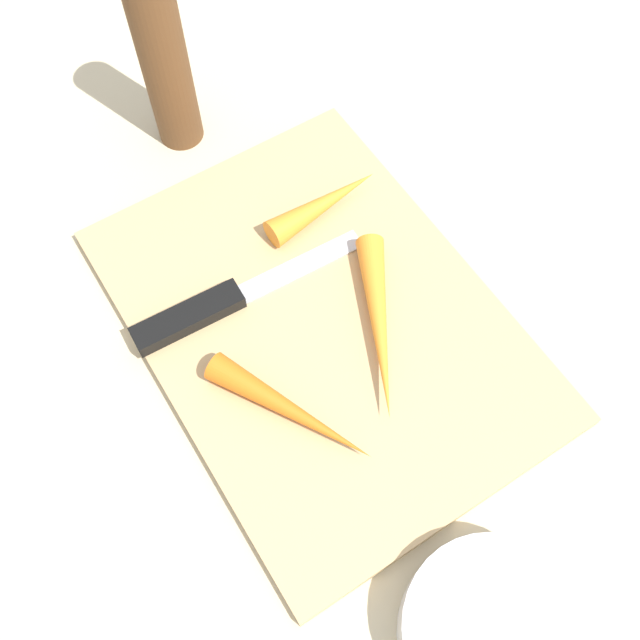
{
  "coord_description": "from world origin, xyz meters",
  "views": [
    {
      "loc": [
        0.22,
        -0.14,
        0.52
      ],
      "look_at": [
        0.0,
        0.0,
        0.01
      ],
      "focal_mm": 40.68,
      "sensor_mm": 36.0,
      "label": 1
    }
  ],
  "objects_px": {
    "carrot_longest": "(379,324)",
    "pepper_grinder": "(170,59)",
    "carrot_medium": "(290,410)",
    "knife": "(204,310)",
    "carrot_shortest": "(324,204)",
    "cutting_board": "(320,323)",
    "small_bowl": "(493,634)"
  },
  "relations": [
    {
      "from": "cutting_board",
      "to": "carrot_medium",
      "type": "height_order",
      "value": "carrot_medium"
    },
    {
      "from": "knife",
      "to": "carrot_longest",
      "type": "relative_size",
      "value": 1.33
    },
    {
      "from": "cutting_board",
      "to": "knife",
      "type": "relative_size",
      "value": 1.79
    },
    {
      "from": "carrot_longest",
      "to": "knife",
      "type": "bearing_deg",
      "value": -100.1
    },
    {
      "from": "carrot_shortest",
      "to": "small_bowl",
      "type": "distance_m",
      "value": 0.35
    },
    {
      "from": "cutting_board",
      "to": "knife",
      "type": "xyz_separation_m",
      "value": [
        -0.05,
        -0.07,
        0.01
      ]
    },
    {
      "from": "knife",
      "to": "cutting_board",
      "type": "bearing_deg",
      "value": -33.54
    },
    {
      "from": "carrot_shortest",
      "to": "pepper_grinder",
      "type": "relative_size",
      "value": 0.62
    },
    {
      "from": "knife",
      "to": "carrot_shortest",
      "type": "bearing_deg",
      "value": 16.23
    },
    {
      "from": "carrot_medium",
      "to": "cutting_board",
      "type": "bearing_deg",
      "value": 105.82
    },
    {
      "from": "carrot_medium",
      "to": "carrot_shortest",
      "type": "bearing_deg",
      "value": 113.45
    },
    {
      "from": "carrot_medium",
      "to": "carrot_longest",
      "type": "bearing_deg",
      "value": 77.2
    },
    {
      "from": "carrot_shortest",
      "to": "small_bowl",
      "type": "xyz_separation_m",
      "value": [
        0.34,
        -0.09,
        -0.01
      ]
    },
    {
      "from": "knife",
      "to": "pepper_grinder",
      "type": "height_order",
      "value": "pepper_grinder"
    },
    {
      "from": "carrot_medium",
      "to": "pepper_grinder",
      "type": "distance_m",
      "value": 0.31
    },
    {
      "from": "carrot_medium",
      "to": "carrot_shortest",
      "type": "distance_m",
      "value": 0.18
    },
    {
      "from": "carrot_longest",
      "to": "carrot_medium",
      "type": "height_order",
      "value": "same"
    },
    {
      "from": "cutting_board",
      "to": "knife",
      "type": "height_order",
      "value": "knife"
    },
    {
      "from": "small_bowl",
      "to": "carrot_medium",
      "type": "bearing_deg",
      "value": -170.93
    },
    {
      "from": "pepper_grinder",
      "to": "knife",
      "type": "bearing_deg",
      "value": -23.01
    },
    {
      "from": "carrot_longest",
      "to": "pepper_grinder",
      "type": "xyz_separation_m",
      "value": [
        -0.27,
        -0.03,
        0.06
      ]
    },
    {
      "from": "pepper_grinder",
      "to": "carrot_longest",
      "type": "bearing_deg",
      "value": 5.88
    },
    {
      "from": "carrot_longest",
      "to": "pepper_grinder",
      "type": "distance_m",
      "value": 0.28
    },
    {
      "from": "carrot_medium",
      "to": "knife",
      "type": "bearing_deg",
      "value": 160.39
    },
    {
      "from": "carrot_longest",
      "to": "carrot_shortest",
      "type": "height_order",
      "value": "carrot_shortest"
    },
    {
      "from": "pepper_grinder",
      "to": "small_bowl",
      "type": "bearing_deg",
      "value": -4.03
    },
    {
      "from": "knife",
      "to": "carrot_shortest",
      "type": "xyz_separation_m",
      "value": [
        -0.03,
        0.13,
        0.01
      ]
    },
    {
      "from": "carrot_shortest",
      "to": "carrot_longest",
      "type": "bearing_deg",
      "value": -106.07
    },
    {
      "from": "cutting_board",
      "to": "knife",
      "type": "distance_m",
      "value": 0.09
    },
    {
      "from": "cutting_board",
      "to": "carrot_medium",
      "type": "xyz_separation_m",
      "value": [
        0.05,
        -0.06,
        0.02
      ]
    },
    {
      "from": "carrot_shortest",
      "to": "small_bowl",
      "type": "relative_size",
      "value": 0.89
    },
    {
      "from": "carrot_longest",
      "to": "carrot_shortest",
      "type": "xyz_separation_m",
      "value": [
        -0.12,
        0.03,
        0.0
      ]
    }
  ]
}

